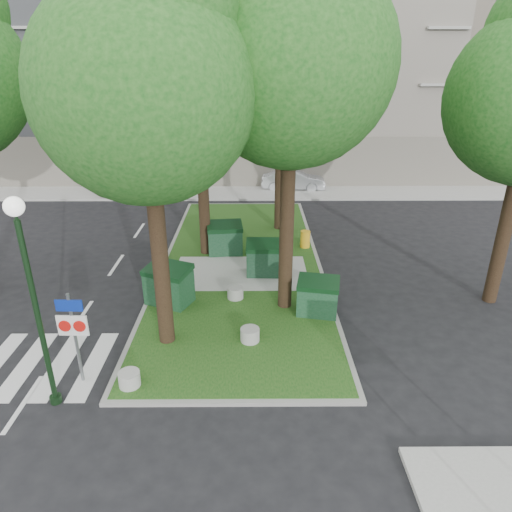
{
  "coord_description": "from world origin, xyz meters",
  "views": [
    {
      "loc": [
        0.98,
        -8.61,
        7.51
      ],
      "look_at": [
        1.06,
        4.21,
        2.0
      ],
      "focal_mm": 32.0,
      "sensor_mm": 36.0,
      "label": 1
    }
  ],
  "objects_px": {
    "bollard_left": "(129,379)",
    "bollard_mid": "(235,293)",
    "tree_median_near_left": "(147,70)",
    "dumpster_d": "(318,297)",
    "dumpster_b": "(225,238)",
    "bollard_right": "(250,335)",
    "tree_median_far": "(285,39)",
    "litter_bin": "(305,239)",
    "tree_median_near_right": "(295,41)",
    "car_silver": "(293,179)",
    "dumpster_c": "(265,258)",
    "dumpster_a": "(169,285)",
    "street_lamp": "(31,283)",
    "traffic_sign_pole": "(73,326)",
    "car_white": "(134,186)",
    "tree_median_mid": "(201,76)"
  },
  "relations": [
    {
      "from": "bollard_left",
      "to": "bollard_mid",
      "type": "height_order",
      "value": "bollard_mid"
    },
    {
      "from": "tree_median_near_left",
      "to": "dumpster_d",
      "type": "relative_size",
      "value": 7.33
    },
    {
      "from": "dumpster_b",
      "to": "bollard_right",
      "type": "relative_size",
      "value": 2.8
    },
    {
      "from": "bollard_right",
      "to": "bollard_mid",
      "type": "distance_m",
      "value": 2.61
    },
    {
      "from": "tree_median_far",
      "to": "bollard_mid",
      "type": "distance_m",
      "value": 10.84
    },
    {
      "from": "tree_median_far",
      "to": "dumpster_b",
      "type": "bearing_deg",
      "value": -128.56
    },
    {
      "from": "bollard_left",
      "to": "litter_bin",
      "type": "height_order",
      "value": "litter_bin"
    },
    {
      "from": "tree_median_near_right",
      "to": "car_silver",
      "type": "height_order",
      "value": "tree_median_near_right"
    },
    {
      "from": "bollard_mid",
      "to": "car_silver",
      "type": "bearing_deg",
      "value": 77.83
    },
    {
      "from": "dumpster_b",
      "to": "car_silver",
      "type": "xyz_separation_m",
      "value": [
        3.69,
        10.55,
        -0.11
      ]
    },
    {
      "from": "dumpster_c",
      "to": "bollard_mid",
      "type": "bearing_deg",
      "value": -117.18
    },
    {
      "from": "dumpster_a",
      "to": "street_lamp",
      "type": "distance_m",
      "value": 5.61
    },
    {
      "from": "dumpster_c",
      "to": "bollard_right",
      "type": "bearing_deg",
      "value": -95.5
    },
    {
      "from": "tree_median_near_right",
      "to": "tree_median_far",
      "type": "relative_size",
      "value": 0.96
    },
    {
      "from": "tree_median_far",
      "to": "traffic_sign_pole",
      "type": "height_order",
      "value": "tree_median_far"
    },
    {
      "from": "dumpster_b",
      "to": "bollard_mid",
      "type": "height_order",
      "value": "dumpster_b"
    },
    {
      "from": "tree_median_near_left",
      "to": "street_lamp",
      "type": "height_order",
      "value": "tree_median_near_left"
    },
    {
      "from": "tree_median_near_right",
      "to": "car_silver",
      "type": "distance_m",
      "value": 16.71
    },
    {
      "from": "car_white",
      "to": "bollard_mid",
      "type": "bearing_deg",
      "value": -155.02
    },
    {
      "from": "litter_bin",
      "to": "street_lamp",
      "type": "height_order",
      "value": "street_lamp"
    },
    {
      "from": "street_lamp",
      "to": "dumpster_c",
      "type": "bearing_deg",
      "value": 53.14
    },
    {
      "from": "street_lamp",
      "to": "car_white",
      "type": "distance_m",
      "value": 18.17
    },
    {
      "from": "dumpster_c",
      "to": "dumpster_d",
      "type": "bearing_deg",
      "value": -60.11
    },
    {
      "from": "dumpster_b",
      "to": "dumpster_c",
      "type": "xyz_separation_m",
      "value": [
        1.6,
        -2.04,
        -0.02
      ]
    },
    {
      "from": "dumpster_c",
      "to": "car_silver",
      "type": "distance_m",
      "value": 12.76
    },
    {
      "from": "bollard_mid",
      "to": "street_lamp",
      "type": "distance_m",
      "value": 7.05
    },
    {
      "from": "tree_median_far",
      "to": "bollard_left",
      "type": "height_order",
      "value": "tree_median_far"
    },
    {
      "from": "traffic_sign_pole",
      "to": "car_silver",
      "type": "distance_m",
      "value": 19.9
    },
    {
      "from": "dumpster_a",
      "to": "bollard_mid",
      "type": "distance_m",
      "value": 2.23
    },
    {
      "from": "dumpster_a",
      "to": "dumpster_b",
      "type": "height_order",
      "value": "dumpster_a"
    },
    {
      "from": "tree_median_near_right",
      "to": "litter_bin",
      "type": "xyz_separation_m",
      "value": [
        1.11,
        5.01,
        -7.5
      ]
    },
    {
      "from": "dumpster_c",
      "to": "litter_bin",
      "type": "relative_size",
      "value": 1.95
    },
    {
      "from": "tree_median_far",
      "to": "bollard_right",
      "type": "xyz_separation_m",
      "value": [
        -1.41,
        -9.62,
        -8.0
      ]
    },
    {
      "from": "dumpster_b",
      "to": "car_white",
      "type": "xyz_separation_m",
      "value": [
        -5.9,
        8.94,
        -0.08
      ]
    },
    {
      "from": "car_white",
      "to": "tree_median_near_right",
      "type": "bearing_deg",
      "value": -150.11
    },
    {
      "from": "dumpster_b",
      "to": "street_lamp",
      "type": "height_order",
      "value": "street_lamp"
    },
    {
      "from": "tree_median_mid",
      "to": "bollard_mid",
      "type": "bearing_deg",
      "value": -72.45
    },
    {
      "from": "tree_median_mid",
      "to": "bollard_right",
      "type": "distance_m",
      "value": 9.56
    },
    {
      "from": "dumpster_d",
      "to": "car_white",
      "type": "relative_size",
      "value": 0.36
    },
    {
      "from": "dumpster_a",
      "to": "tree_median_near_right",
      "type": "bearing_deg",
      "value": 21.2
    },
    {
      "from": "tree_median_near_right",
      "to": "dumpster_c",
      "type": "relative_size",
      "value": 8.13
    },
    {
      "from": "dumpster_d",
      "to": "bollard_left",
      "type": "xyz_separation_m",
      "value": [
        -5.08,
        -3.5,
        -0.38
      ]
    },
    {
      "from": "tree_median_near_left",
      "to": "traffic_sign_pole",
      "type": "distance_m",
      "value": 6.28
    },
    {
      "from": "bollard_mid",
      "to": "street_lamp",
      "type": "height_order",
      "value": "street_lamp"
    },
    {
      "from": "tree_median_near_right",
      "to": "car_silver",
      "type": "xyz_separation_m",
      "value": [
        1.41,
        14.94,
        -7.34
      ]
    },
    {
      "from": "street_lamp",
      "to": "traffic_sign_pole",
      "type": "bearing_deg",
      "value": 65.46
    },
    {
      "from": "tree_median_near_right",
      "to": "tree_median_far",
      "type": "distance_m",
      "value": 7.51
    },
    {
      "from": "dumpster_d",
      "to": "car_silver",
      "type": "height_order",
      "value": "dumpster_d"
    },
    {
      "from": "litter_bin",
      "to": "car_silver",
      "type": "xyz_separation_m",
      "value": [
        0.3,
        9.94,
        0.17
      ]
    },
    {
      "from": "dumpster_b",
      "to": "tree_median_far",
      "type": "bearing_deg",
      "value": 44.95
    }
  ]
}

